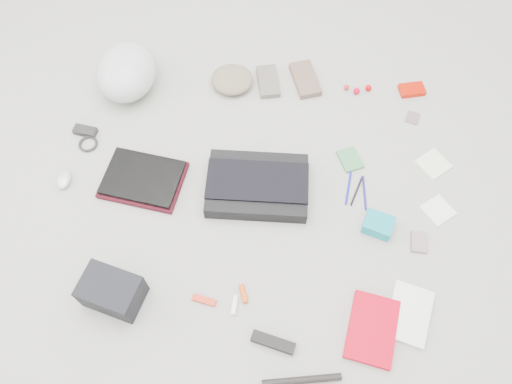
{
  "coord_description": "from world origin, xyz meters",
  "views": [
    {
      "loc": [
        0.03,
        -0.91,
        1.72
      ],
      "look_at": [
        0.0,
        0.0,
        0.05
      ],
      "focal_mm": 35.0,
      "sensor_mm": 36.0,
      "label": 1
    }
  ],
  "objects_px": {
    "messenger_bag": "(257,186)",
    "accordion_wallet": "(378,225)",
    "bike_helmet": "(127,72)",
    "camera_bag": "(112,291)",
    "book_red": "(372,329)",
    "laptop": "(142,177)"
  },
  "relations": [
    {
      "from": "accordion_wallet",
      "to": "book_red",
      "type": "bearing_deg",
      "value": -76.38
    },
    {
      "from": "laptop",
      "to": "accordion_wallet",
      "type": "bearing_deg",
      "value": 0.83
    },
    {
      "from": "messenger_bag",
      "to": "book_red",
      "type": "bearing_deg",
      "value": -51.03
    },
    {
      "from": "messenger_bag",
      "to": "bike_helmet",
      "type": "relative_size",
      "value": 1.24
    },
    {
      "from": "camera_bag",
      "to": "book_red",
      "type": "xyz_separation_m",
      "value": [
        0.89,
        -0.09,
        -0.05
      ]
    },
    {
      "from": "laptop",
      "to": "book_red",
      "type": "bearing_deg",
      "value": -21.38
    },
    {
      "from": "messenger_bag",
      "to": "book_red",
      "type": "distance_m",
      "value": 0.67
    },
    {
      "from": "camera_bag",
      "to": "book_red",
      "type": "bearing_deg",
      "value": 12.44
    },
    {
      "from": "book_red",
      "to": "accordion_wallet",
      "type": "relative_size",
      "value": 2.23
    },
    {
      "from": "messenger_bag",
      "to": "laptop",
      "type": "height_order",
      "value": "messenger_bag"
    },
    {
      "from": "messenger_bag",
      "to": "accordion_wallet",
      "type": "relative_size",
      "value": 3.66
    },
    {
      "from": "laptop",
      "to": "bike_helmet",
      "type": "xyz_separation_m",
      "value": [
        -0.12,
        0.48,
        0.06
      ]
    },
    {
      "from": "messenger_bag",
      "to": "laptop",
      "type": "relative_size",
      "value": 1.32
    },
    {
      "from": "laptop",
      "to": "book_red",
      "type": "relative_size",
      "value": 1.24
    },
    {
      "from": "bike_helmet",
      "to": "camera_bag",
      "type": "relative_size",
      "value": 1.6
    },
    {
      "from": "accordion_wallet",
      "to": "messenger_bag",
      "type": "bearing_deg",
      "value": -177.14
    },
    {
      "from": "laptop",
      "to": "camera_bag",
      "type": "height_order",
      "value": "camera_bag"
    },
    {
      "from": "bike_helmet",
      "to": "book_red",
      "type": "bearing_deg",
      "value": -42.65
    },
    {
      "from": "camera_bag",
      "to": "book_red",
      "type": "height_order",
      "value": "camera_bag"
    },
    {
      "from": "messenger_bag",
      "to": "bike_helmet",
      "type": "height_order",
      "value": "bike_helmet"
    },
    {
      "from": "accordion_wallet",
      "to": "laptop",
      "type": "bearing_deg",
      "value": -169.77
    },
    {
      "from": "camera_bag",
      "to": "laptop",
      "type": "bearing_deg",
      "value": 104.27
    }
  ]
}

